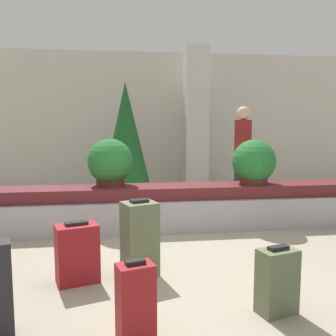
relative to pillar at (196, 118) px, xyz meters
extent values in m
plane|color=#9E937F|center=(-1.08, -4.86, -1.60)|extent=(18.00, 18.00, 0.00)
cube|color=beige|center=(-1.08, 0.84, 0.00)|extent=(18.00, 0.06, 3.20)
cube|color=#9E9EA3|center=(-1.08, -3.22, -1.38)|extent=(6.71, 0.71, 0.44)
cube|color=#5B1E23|center=(-1.08, -3.22, -1.07)|extent=(6.45, 0.55, 0.18)
cube|color=silver|center=(0.00, 0.00, 0.00)|extent=(0.52, 0.52, 3.20)
cube|color=maroon|center=(-2.17, -4.94, -1.32)|extent=(0.44, 0.35, 0.55)
cube|color=black|center=(-2.17, -4.94, -1.03)|extent=(0.23, 0.15, 0.03)
cube|color=#5B6647|center=(-0.55, -5.75, -1.34)|extent=(0.34, 0.27, 0.52)
cube|color=black|center=(-0.55, -5.75, -1.07)|extent=(0.18, 0.11, 0.03)
cube|color=maroon|center=(-1.68, -6.00, -1.32)|extent=(0.28, 0.23, 0.55)
cube|color=black|center=(-1.68, -6.00, -1.03)|extent=(0.15, 0.09, 0.03)
cube|color=#5B6647|center=(-1.58, -4.84, -1.24)|extent=(0.39, 0.37, 0.73)
cube|color=black|center=(-1.58, -4.84, -0.86)|extent=(0.20, 0.15, 0.03)
cylinder|color=#4C2319|center=(0.18, -3.24, -0.91)|extent=(0.40, 0.40, 0.16)
sphere|color=#236B2D|center=(0.18, -3.24, -0.65)|extent=(0.63, 0.63, 0.63)
cylinder|color=#4C2319|center=(-1.88, -3.11, -0.90)|extent=(0.40, 0.40, 0.17)
sphere|color=#236B2D|center=(-1.88, -3.11, -0.64)|extent=(0.64, 0.64, 0.64)
cylinder|color=#282833|center=(0.51, -1.51, -1.17)|extent=(0.11, 0.11, 0.87)
cylinder|color=#282833|center=(0.71, -1.51, -1.17)|extent=(0.11, 0.11, 0.87)
cube|color=maroon|center=(0.61, -1.51, -0.39)|extent=(0.36, 0.28, 0.69)
sphere|color=beige|center=(0.61, -1.51, 0.08)|extent=(0.25, 0.25, 0.25)
cylinder|color=#4C331E|center=(-1.61, -0.87, -1.51)|extent=(0.16, 0.16, 0.18)
cone|color=#195623|center=(-1.61, -0.87, -0.36)|extent=(1.00, 1.00, 2.13)
camera|label=1|loc=(-1.78, -8.42, -0.11)|focal=40.00mm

